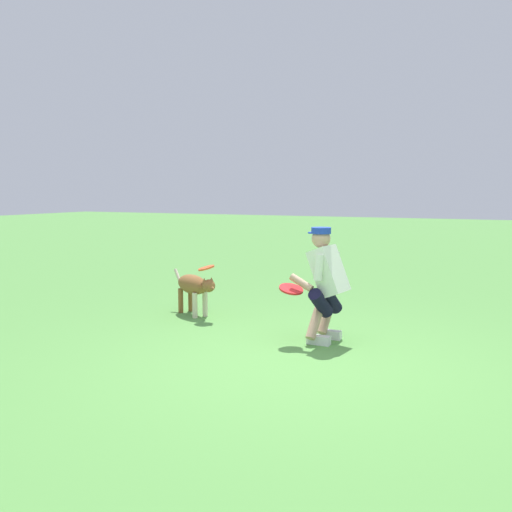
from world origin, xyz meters
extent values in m
plane|color=#549243|center=(0.00, 0.00, 0.00)|extent=(60.00, 60.00, 0.00)
cube|color=silver|center=(-0.05, -0.94, 0.05)|extent=(0.26, 0.10, 0.10)
cylinder|color=tan|center=(0.00, -0.95, 0.24)|extent=(0.16, 0.32, 0.37)
cylinder|color=black|center=(-0.06, -0.92, 0.47)|extent=(0.21, 0.42, 0.37)
cube|color=silver|center=(-0.01, -0.66, 0.05)|extent=(0.26, 0.10, 0.10)
cylinder|color=tan|center=(0.04, -0.67, 0.24)|extent=(0.16, 0.32, 0.37)
cylinder|color=black|center=(-0.02, -0.68, 0.47)|extent=(0.21, 0.42, 0.37)
cube|color=silver|center=(-0.07, -0.79, 0.81)|extent=(0.46, 0.40, 0.58)
cylinder|color=silver|center=(-0.08, -0.99, 0.87)|extent=(0.11, 0.15, 0.29)
cylinder|color=silver|center=(-0.02, -0.60, 0.87)|extent=(0.11, 0.15, 0.29)
cylinder|color=tan|center=(0.18, -0.61, 0.69)|extent=(0.30, 0.13, 0.19)
cylinder|color=tan|center=(-0.05, -1.02, 0.71)|extent=(0.10, 0.16, 0.27)
sphere|color=tan|center=(0.03, -0.81, 1.17)|extent=(0.21, 0.21, 0.21)
cylinder|color=#1E3CB3|center=(0.03, -0.81, 1.26)|extent=(0.22, 0.22, 0.07)
cylinder|color=#1E3CB3|center=(0.13, -0.83, 1.23)|extent=(0.12, 0.12, 0.02)
ellipsoid|color=brown|center=(2.04, -1.34, 0.42)|extent=(0.70, 0.55, 0.27)
ellipsoid|color=beige|center=(1.88, -1.25, 0.39)|extent=(0.13, 0.19, 0.16)
sphere|color=brown|center=(1.66, -1.13, 0.46)|extent=(0.17, 0.17, 0.17)
cone|color=brown|center=(1.58, -1.09, 0.44)|extent=(0.12, 0.12, 0.09)
cone|color=brown|center=(1.71, -1.10, 0.54)|extent=(0.06, 0.06, 0.07)
cone|color=brown|center=(1.65, -1.19, 0.54)|extent=(0.06, 0.06, 0.07)
cylinder|color=beige|center=(1.90, -1.18, 0.17)|extent=(0.10, 0.10, 0.34)
cylinder|color=beige|center=(1.83, -1.32, 0.17)|extent=(0.10, 0.10, 0.34)
cylinder|color=brown|center=(2.25, -1.37, 0.17)|extent=(0.10, 0.10, 0.34)
cylinder|color=brown|center=(2.17, -1.51, 0.17)|extent=(0.10, 0.10, 0.34)
cylinder|color=beige|center=(2.40, -1.54, 0.47)|extent=(0.20, 0.14, 0.23)
cylinder|color=#F05824|center=(1.74, -1.20, 0.69)|extent=(0.25, 0.25, 0.10)
cylinder|color=red|center=(0.31, -0.61, 0.61)|extent=(0.27, 0.28, 0.13)
camera|label=1|loc=(-1.82, 4.93, 1.70)|focal=37.81mm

